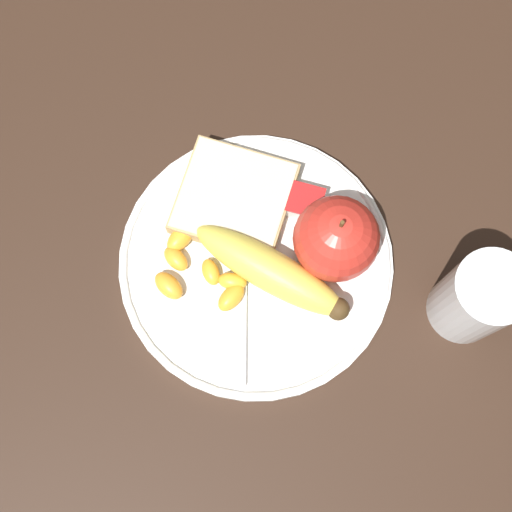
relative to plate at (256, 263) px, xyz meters
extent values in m
plane|color=#332116|center=(0.00, 0.00, -0.01)|extent=(3.00, 3.00, 0.00)
cylinder|color=white|center=(0.00, 0.00, 0.00)|extent=(0.26, 0.26, 0.01)
torus|color=white|center=(0.00, 0.00, 0.00)|extent=(0.26, 0.26, 0.01)
cylinder|color=silver|center=(-0.20, -0.01, 0.04)|extent=(0.07, 0.07, 0.10)
cylinder|color=yellow|center=(-0.20, -0.01, 0.03)|extent=(0.06, 0.06, 0.08)
sphere|color=red|center=(-0.07, -0.03, 0.04)|extent=(0.08, 0.08, 0.08)
cylinder|color=brown|center=(-0.07, -0.03, 0.09)|extent=(0.00, 0.00, 0.01)
ellipsoid|color=#E0CC4C|center=(-0.02, 0.01, 0.02)|extent=(0.16, 0.08, 0.04)
sphere|color=#473319|center=(-0.09, 0.03, 0.02)|extent=(0.02, 0.02, 0.02)
cube|color=tan|center=(0.04, -0.05, 0.02)|extent=(0.11, 0.10, 0.02)
cube|color=beige|center=(0.04, -0.05, 0.02)|extent=(0.10, 0.10, 0.02)
cube|color=silver|center=(0.00, 0.05, 0.01)|extent=(0.05, 0.13, 0.00)
cube|color=silver|center=(0.03, -0.03, 0.01)|extent=(0.04, 0.06, 0.00)
cube|color=white|center=(-0.03, -0.07, 0.01)|extent=(0.04, 0.03, 0.02)
cube|color=#B21E1E|center=(-0.03, -0.07, 0.02)|extent=(0.04, 0.03, 0.00)
ellipsoid|color=#F9A32D|center=(0.07, 0.00, 0.01)|extent=(0.03, 0.04, 0.02)
ellipsoid|color=#F9A32D|center=(0.07, 0.05, 0.01)|extent=(0.04, 0.03, 0.02)
ellipsoid|color=#F9A32D|center=(0.02, 0.03, 0.01)|extent=(0.03, 0.02, 0.02)
ellipsoid|color=#F9A32D|center=(0.04, -0.01, 0.01)|extent=(0.03, 0.03, 0.02)
ellipsoid|color=#F9A32D|center=(0.07, 0.02, 0.01)|extent=(0.03, 0.03, 0.02)
ellipsoid|color=#F9A32D|center=(0.04, 0.02, 0.01)|extent=(0.03, 0.03, 0.01)
ellipsoid|color=#F9A32D|center=(0.01, 0.04, 0.01)|extent=(0.03, 0.04, 0.02)
camera|label=1|loc=(-0.05, 0.16, 0.66)|focal=50.00mm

